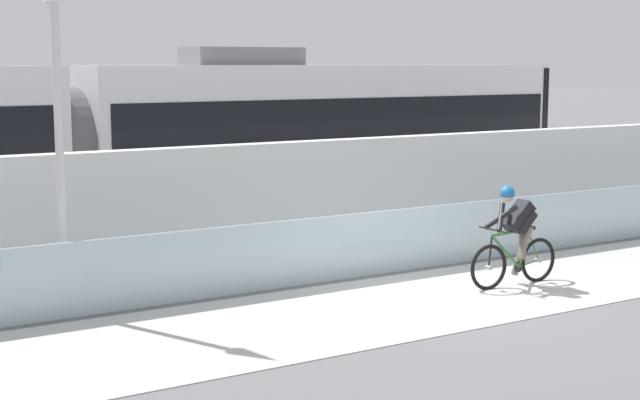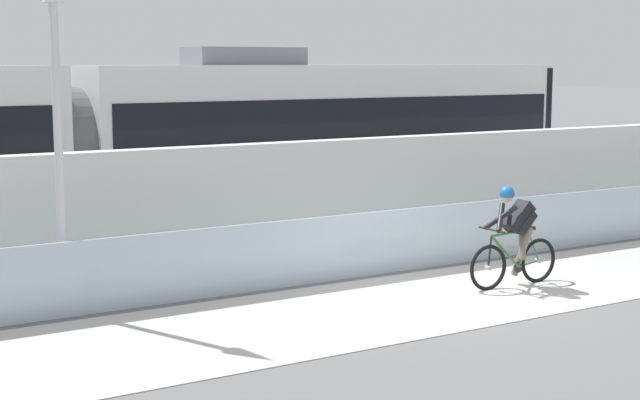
{
  "view_description": "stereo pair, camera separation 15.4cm",
  "coord_description": "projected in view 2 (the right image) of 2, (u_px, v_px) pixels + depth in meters",
  "views": [
    {
      "loc": [
        -9.14,
        -10.9,
        3.49
      ],
      "look_at": [
        -0.83,
        2.35,
        1.25
      ],
      "focal_mm": 53.81,
      "sensor_mm": 36.0,
      "label": 1
    },
    {
      "loc": [
        -9.01,
        -10.99,
        3.49
      ],
      "look_at": [
        -0.83,
        2.35,
        1.25
      ],
      "focal_mm": 53.81,
      "sensor_mm": 36.0,
      "label": 2
    }
  ],
  "objects": [
    {
      "name": "ground_plane",
      "position": [
        448.0,
        297.0,
        14.43
      ],
      "size": [
        200.0,
        200.0,
        0.0
      ],
      "primitive_type": "plane",
      "color": "slate"
    },
    {
      "name": "bike_path_deck",
      "position": [
        448.0,
        296.0,
        14.42
      ],
      "size": [
        32.0,
        3.2,
        0.01
      ],
      "primitive_type": "cube",
      "color": "beige",
      "rests_on": "ground"
    },
    {
      "name": "glass_parapet",
      "position": [
        378.0,
        243.0,
        15.91
      ],
      "size": [
        32.0,
        0.05,
        1.06
      ],
      "primitive_type": "cube",
      "color": "silver",
      "rests_on": "ground"
    },
    {
      "name": "concrete_barrier_wall",
      "position": [
        322.0,
        198.0,
        17.36
      ],
      "size": [
        32.0,
        0.36,
        2.11
      ],
      "primitive_type": "cube",
      "color": "silver",
      "rests_on": "ground"
    },
    {
      "name": "tram_rail_near",
      "position": [
        258.0,
        235.0,
        19.6
      ],
      "size": [
        32.0,
        0.08,
        0.01
      ],
      "primitive_type": "cube",
      "color": "#595654",
      "rests_on": "ground"
    },
    {
      "name": "tram_rail_far",
      "position": [
        227.0,
        225.0,
        20.81
      ],
      "size": [
        32.0,
        0.08,
        0.01
      ],
      "primitive_type": "cube",
      "color": "#595654",
      "rests_on": "ground"
    },
    {
      "name": "tram",
      "position": [
        66.0,
        149.0,
        18.03
      ],
      "size": [
        22.56,
        2.54,
        3.81
      ],
      "color": "silver",
      "rests_on": "ground"
    },
    {
      "name": "cyclist_on_bike",
      "position": [
        515.0,
        238.0,
        14.99
      ],
      "size": [
        1.77,
        0.58,
        1.61
      ],
      "color": "black",
      "rests_on": "ground"
    },
    {
      "name": "lamp_post_antenna",
      "position": [
        56.0,
        78.0,
        13.09
      ],
      "size": [
        0.28,
        0.28,
        5.2
      ],
      "color": "gray",
      "rests_on": "ground"
    }
  ]
}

